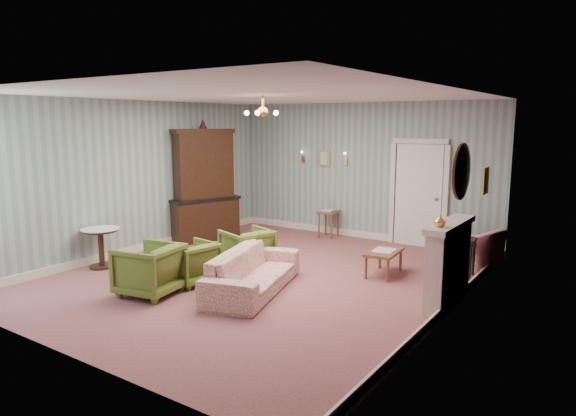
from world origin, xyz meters
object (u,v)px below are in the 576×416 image
Objects in this scene: olive_chair_c at (247,247)px; pedestal_table at (101,248)px; sofa_chintz at (253,264)px; wingback_chair at (465,240)px; coffee_table at (384,263)px; olive_chair_b at (191,261)px; olive_chair_a at (149,267)px; dresser at (204,182)px; side_table_black at (461,257)px; fireplace at (448,263)px.

pedestal_table is at bearing -37.90° from olive_chair_c.
sofa_chintz is 3.89m from wingback_chair.
coffee_table is at bearing -50.86° from sofa_chintz.
olive_chair_b is 1.03× the size of pedestal_table.
olive_chair_a is at bearing 113.40° from sofa_chintz.
olive_chair_a is 3.64m from dresser.
olive_chair_c is 2.53m from pedestal_table.
side_table_black is at bearing 137.22° from olive_chair_b.
olive_chair_c is at bearing -153.59° from side_table_black.
pedestal_table is at bearing -151.17° from coffee_table.
sofa_chintz is (1.05, 0.22, 0.05)m from olive_chair_b.
olive_chair_c is 0.55× the size of fireplace.
dresser reaches higher than sofa_chintz.
coffee_table is (2.43, 2.82, -0.20)m from olive_chair_a.
pedestal_table is at bearing -151.03° from side_table_black.
wingback_chair reaches higher than side_table_black.
sofa_chintz is at bearing -133.59° from side_table_black.
wingback_chair is at bearing 131.17° from olive_chair_a.
olive_chair_a is 1.86m from pedestal_table.
wingback_chair is 1.48× the size of pedestal_table.
olive_chair_b is at bearing 64.42° from wingback_chair.
dresser is at bearing 169.43° from fireplace.
sofa_chintz is at bearing 62.39° from olive_chair_c.
dresser is 4.34m from coffee_table.
side_table_black is (1.07, 0.61, 0.12)m from coffee_table.
fireplace reaches higher than sofa_chintz.
olive_chair_a is 1.08× the size of olive_chair_c.
dresser is (-2.93, 2.10, 0.84)m from sofa_chintz.
pedestal_table is (-1.80, 0.50, -0.06)m from olive_chair_a.
fireplace is 5.73m from pedestal_table.
olive_chair_c is (0.33, 1.85, -0.03)m from olive_chair_a.
side_table_black is at bearing -60.03° from sofa_chintz.
wingback_chair is 1.26× the size of coffee_table.
sofa_chintz reaches higher than coffee_table.
dresser reaches higher than olive_chair_b.
olive_chair_c is 0.36× the size of sofa_chintz.
sofa_chintz is 1.50× the size of fireplace.
pedestal_table is (-5.51, -1.55, -0.23)m from fireplace.
olive_chair_a is 3.73m from coffee_table.
olive_chair_b is at bearing -160.22° from fireplace.
wingback_chair is 0.75m from side_table_black.
olive_chair_b is 4.33m from side_table_black.
olive_chair_c is at bearing 32.56° from pedestal_table.
fireplace reaches higher than coffee_table.
fireplace reaches higher than olive_chair_c.
pedestal_table is at bearing -73.69° from olive_chair_b.
coffee_table is at bearing 134.29° from olive_chair_c.
side_table_black is at bearing 21.70° from dresser.
dresser is (-1.88, 2.32, 0.89)m from olive_chair_b.
dresser is at bearing -159.71° from olive_chair_a.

